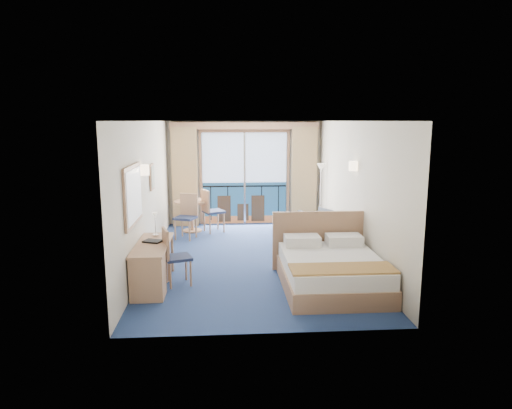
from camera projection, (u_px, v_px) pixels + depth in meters
The scene contains 22 objects.
floor at pixel (252, 259), 9.07m from camera, with size 6.50×6.50×0.00m, color navy.
room_walls at pixel (252, 170), 8.75m from camera, with size 4.04×6.54×2.72m.
balcony_door at pixel (244, 181), 12.02m from camera, with size 2.36×0.03×2.52m.
curtain_left at pixel (185, 177), 11.75m from camera, with size 0.65×0.22×2.55m, color tan.
curtain_right at pixel (304, 176), 11.96m from camera, with size 0.65×0.22×2.55m, color tan.
pelmet at pixel (245, 126), 11.65m from camera, with size 3.80×0.25×0.18m, color tan.
mirror at pixel (133, 195), 7.19m from camera, with size 0.05×1.25×0.95m.
wall_print at pixel (152, 177), 9.09m from camera, with size 0.04×0.42×0.52m.
sconce_left at pixel (144, 170), 8.02m from camera, with size 0.18×0.18×0.18m, color beige.
sconce_right at pixel (354, 166), 8.72m from camera, with size 0.18×0.18×0.18m, color beige.
bed at pixel (331, 269), 7.48m from camera, with size 1.72×2.05×1.08m.
nightstand at pixel (343, 247), 8.99m from camera, with size 0.39×0.38×0.52m, color tan.
phone at pixel (344, 232), 8.94m from camera, with size 0.16×0.12×0.07m, color white.
armchair at pixel (318, 224), 10.67m from camera, with size 0.71×0.73×0.66m, color #4B515B.
floor_lamp at pixel (321, 180), 11.32m from camera, with size 0.23×0.23×1.66m.
desk at pixel (149, 271), 7.11m from camera, with size 0.53×1.54×0.72m.
desk_chair at pixel (173, 253), 7.52m from camera, with size 0.53×0.53×0.97m.
folder at pixel (153, 241), 7.57m from camera, with size 0.29×0.22×0.03m, color black.
desk_lamp at pixel (155, 219), 7.89m from camera, with size 0.11×0.11×0.41m.
round_table at pixel (192, 208), 11.22m from camera, with size 0.86×0.86×0.77m.
table_chair_a at pixel (210, 208), 11.13m from camera, with size 0.61×0.60×1.06m.
table_chair_b at pixel (187, 213), 10.59m from camera, with size 0.58×0.58×1.03m.
Camera 1 is at (-0.53, -8.71, 2.70)m, focal length 32.00 mm.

